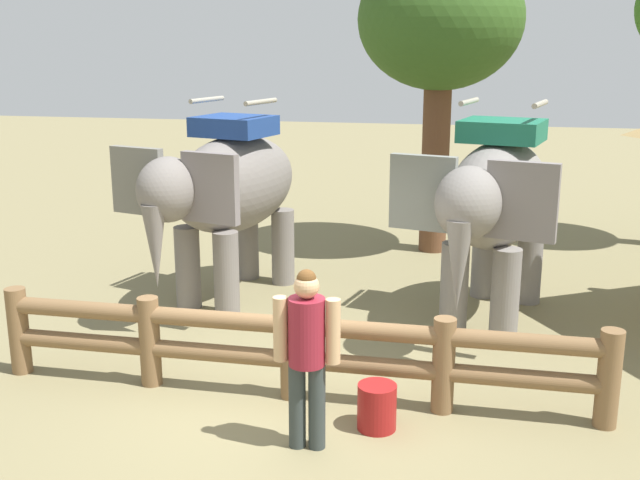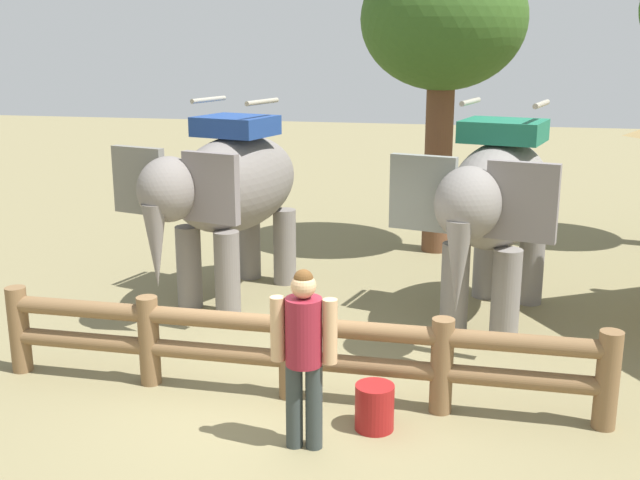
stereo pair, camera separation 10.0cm
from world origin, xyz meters
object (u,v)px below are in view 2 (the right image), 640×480
object	(u,v)px
feed_bucket	(375,407)
log_fence	(289,346)
tourist_woman_in_black	(304,347)
elephant_near_left	(229,190)
elephant_center	(495,202)
tree_back_center	(443,25)

from	to	relation	value
feed_bucket	log_fence	bearing A→B (deg)	152.66
tourist_woman_in_black	feed_bucket	world-z (taller)	tourist_woman_in_black
elephant_near_left	tourist_woman_in_black	world-z (taller)	elephant_near_left
elephant_near_left	feed_bucket	world-z (taller)	elephant_near_left
elephant_center	feed_bucket	bearing A→B (deg)	-108.48
elephant_center	tourist_woman_in_black	world-z (taller)	elephant_center
log_fence	tree_back_center	world-z (taller)	tree_back_center
elephant_near_left	elephant_center	distance (m)	3.89
log_fence	feed_bucket	distance (m)	1.21
tourist_woman_in_black	elephant_near_left	bearing A→B (deg)	117.06
elephant_center	feed_bucket	distance (m)	3.91
tree_back_center	feed_bucket	distance (m)	8.14
elephant_center	elephant_near_left	bearing A→B (deg)	176.81
log_fence	tourist_woman_in_black	size ratio (longest dim) A/B	3.81
elephant_center	feed_bucket	size ratio (longest dim) A/B	7.66
log_fence	elephant_near_left	world-z (taller)	elephant_near_left
elephant_near_left	tree_back_center	bearing A→B (deg)	50.63
elephant_near_left	tree_back_center	size ratio (longest dim) A/B	0.66
log_fence	tourist_woman_in_black	xyz separation A→B (m)	(0.41, -1.03, 0.44)
elephant_near_left	elephant_center	size ratio (longest dim) A/B	0.99
elephant_center	tourist_woman_in_black	size ratio (longest dim) A/B	2.03
tree_back_center	feed_bucket	xyz separation A→B (m)	(-0.14, -7.15, -3.89)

